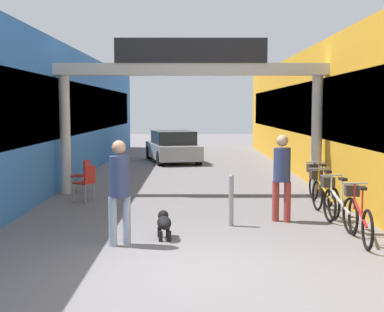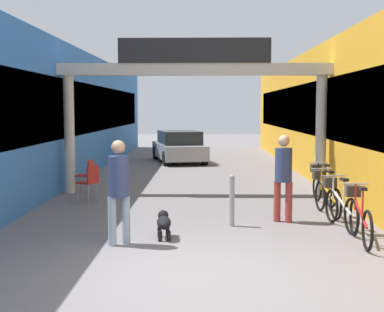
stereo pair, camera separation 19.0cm
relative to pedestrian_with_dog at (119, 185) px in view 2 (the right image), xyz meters
name	(u,v)px [view 2 (the right image)]	position (x,y,z in m)	size (l,w,h in m)	color
ground_plane	(187,271)	(1.17, -1.43, -1.01)	(80.00, 80.00, 0.00)	slate
storefront_left	(48,115)	(-3.92, 9.57, 1.06)	(3.00, 26.00, 4.13)	blue
storefront_right	(346,115)	(6.27, 9.57, 1.06)	(3.00, 26.00, 4.13)	gold
arcade_sign_gateway	(194,85)	(1.17, 5.41, 1.87)	(7.40, 0.47, 4.09)	beige
pedestrian_with_dog	(119,185)	(0.00, 0.00, 0.00)	(0.45, 0.45, 1.76)	#8C9EB2
pedestrian_companion	(283,172)	(3.01, 1.87, 0.00)	(0.45, 0.45, 1.75)	#99332D
dog_on_leash	(164,222)	(0.71, 0.46, -0.72)	(0.31, 0.65, 0.46)	black
bicycle_red_nearest	(359,217)	(4.07, 0.30, -0.57)	(0.46, 1.69, 0.98)	black
bicycle_silver_second	(339,205)	(4.02, 1.42, -0.57)	(0.46, 1.68, 0.98)	black
bicycle_orange_third	(326,194)	(4.05, 2.65, -0.57)	(0.46, 1.69, 0.98)	black
bicycle_black_farthest	(322,186)	(4.26, 3.95, -0.57)	(0.46, 1.69, 0.98)	black
bollard_post_metal	(232,200)	(1.96, 1.46, -0.50)	(0.10, 0.10, 1.01)	gray
cafe_chair_red_nearer	(90,180)	(-1.36, 4.12, -0.47)	(0.54, 0.54, 0.89)	gray
cafe_chair_red_farther	(87,173)	(-1.73, 5.53, -0.47)	(0.45, 0.45, 0.89)	gray
parked_car_silver	(179,147)	(0.39, 13.87, -0.37)	(2.60, 4.29, 1.33)	#99999E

